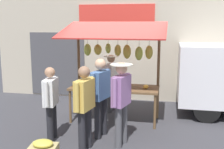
{
  "coord_description": "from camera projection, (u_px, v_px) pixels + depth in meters",
  "views": [
    {
      "loc": [
        -1.36,
        6.78,
        2.46
      ],
      "look_at": [
        0.0,
        0.3,
        1.25
      ],
      "focal_mm": 45.33,
      "sensor_mm": 36.0,
      "label": 1
    }
  ],
  "objects": [
    {
      "name": "shopper_with_ponytail",
      "position": [
        85.0,
        102.0,
        5.39
      ],
      "size": [
        0.3,
        0.7,
        1.67
      ],
      "rotation": [
        0.0,
        0.0,
        -1.74
      ],
      "color": "#232328",
      "rests_on": "ground"
    },
    {
      "name": "shopper_with_shopping_bag",
      "position": [
        51.0,
        99.0,
        5.88
      ],
      "size": [
        0.28,
        0.67,
        1.57
      ],
      "rotation": [
        0.0,
        0.0,
        -1.44
      ],
      "color": "#232328",
      "rests_on": "ground"
    },
    {
      "name": "street_backdrop",
      "position": [
        126.0,
        47.0,
        9.06
      ],
      "size": [
        9.0,
        0.3,
        3.4
      ],
      "color": "#B2A893",
      "rests_on": "ground"
    },
    {
      "name": "shopper_in_striped_shirt",
      "position": [
        101.0,
        92.0,
        6.05
      ],
      "size": [
        0.35,
        0.7,
        1.72
      ],
      "rotation": [
        0.0,
        0.0,
        -1.83
      ],
      "color": "#232328",
      "rests_on": "ground"
    },
    {
      "name": "shopper_in_grey_tee",
      "position": [
        121.0,
        97.0,
        5.6
      ],
      "size": [
        0.44,
        0.7,
        1.71
      ],
      "rotation": [
        0.0,
        0.0,
        -1.81
      ],
      "color": "#4C4C51",
      "rests_on": "ground"
    },
    {
      "name": "market_stall",
      "position": [
        116.0,
        60.0,
        7.02
      ],
      "size": [
        2.5,
        1.46,
        2.5
      ],
      "color": "brown",
      "rests_on": "ground"
    },
    {
      "name": "ground_plane",
      "position": [
        114.0,
        120.0,
        7.24
      ],
      "size": [
        40.0,
        40.0,
        0.0
      ],
      "primitive_type": "plane",
      "color": "#38383D"
    },
    {
      "name": "vendor_with_sunhat",
      "position": [
        111.0,
        78.0,
        7.84
      ],
      "size": [
        0.41,
        0.68,
        1.6
      ],
      "rotation": [
        0.0,
        0.0,
        1.38
      ],
      "color": "#4C4C51",
      "rests_on": "ground"
    }
  ]
}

